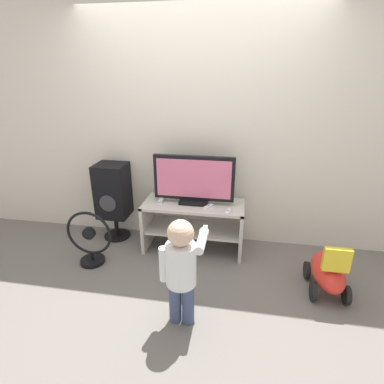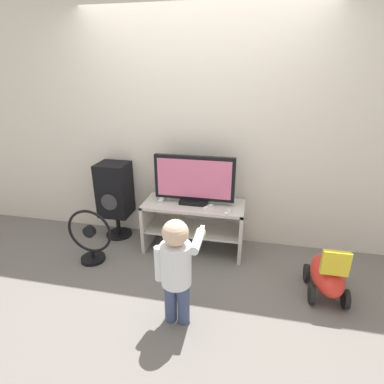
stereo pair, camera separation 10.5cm
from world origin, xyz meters
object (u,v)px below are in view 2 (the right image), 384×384
at_px(television, 194,180).
at_px(game_console, 162,199).
at_px(ride_on_toy, 327,275).
at_px(remote_secondary, 208,207).
at_px(remote_primary, 228,212).
at_px(speaker_tower, 115,191).
at_px(floor_fan, 91,239).
at_px(child, 177,264).

xyz_separation_m(television, game_console, (-0.35, -0.02, -0.23)).
bearing_deg(television, ride_on_toy, -21.81).
distance_m(remote_secondary, ride_on_toy, 1.27).
xyz_separation_m(remote_primary, remote_secondary, (-0.21, 0.09, 0.00)).
distance_m(remote_secondary, speaker_tower, 1.15).
relative_size(remote_primary, speaker_tower, 0.15).
height_order(remote_secondary, speaker_tower, speaker_tower).
height_order(game_console, floor_fan, game_console).
bearing_deg(speaker_tower, television, -4.79).
height_order(television, remote_secondary, television).
xyz_separation_m(television, child, (0.09, -1.10, -0.28)).
xyz_separation_m(remote_primary, ride_on_toy, (0.93, -0.33, -0.36)).
bearing_deg(remote_secondary, remote_primary, -23.52).
distance_m(game_console, remote_secondary, 0.53).
bearing_deg(remote_secondary, television, 149.54).
xyz_separation_m(television, remote_secondary, (0.17, -0.10, -0.24)).
distance_m(television, child, 1.14).
relative_size(television, floor_fan, 1.45).
distance_m(child, floor_fan, 1.28).
height_order(television, ride_on_toy, television).
height_order(child, floor_fan, child).
bearing_deg(floor_fan, speaker_tower, 86.19).
distance_m(remote_secondary, floor_fan, 1.27).
bearing_deg(speaker_tower, game_console, -9.77).
height_order(television, remote_primary, television).
height_order(television, game_console, television).
height_order(speaker_tower, floor_fan, speaker_tower).
bearing_deg(child, remote_secondary, 85.44).
bearing_deg(child, television, 94.74).
bearing_deg(floor_fan, game_console, 35.29).
bearing_deg(floor_fan, ride_on_toy, -1.04).
bearing_deg(floor_fan, television, 25.76).
xyz_separation_m(television, floor_fan, (-1.00, -0.48, -0.55)).
height_order(remote_secondary, floor_fan, floor_fan).
xyz_separation_m(remote_secondary, floor_fan, (-1.17, -0.38, -0.30)).
relative_size(game_console, remote_secondary, 1.27).
distance_m(television, speaker_tower, 0.99).
bearing_deg(game_console, floor_fan, -144.71).
distance_m(remote_primary, speaker_tower, 1.37).
height_order(remote_primary, remote_secondary, same).
height_order(game_console, remote_primary, game_console).
height_order(television, floor_fan, television).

